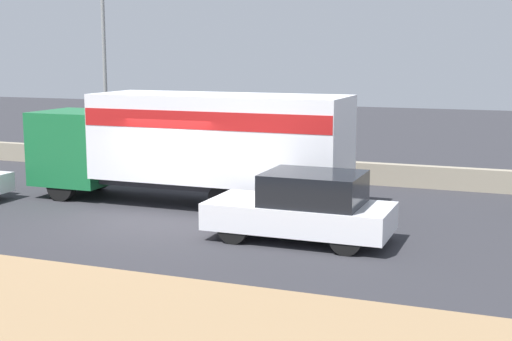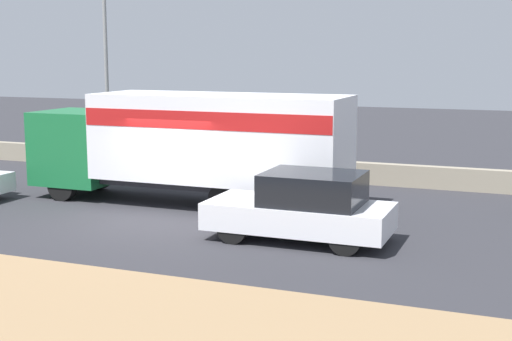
{
  "view_description": "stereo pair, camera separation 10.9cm",
  "coord_description": "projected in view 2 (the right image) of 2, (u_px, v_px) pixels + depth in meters",
  "views": [
    {
      "loc": [
        8.88,
        -15.73,
        4.24
      ],
      "look_at": [
        2.53,
        0.7,
        1.32
      ],
      "focal_mm": 50.0,
      "sensor_mm": 36.0,
      "label": 1
    },
    {
      "loc": [
        8.98,
        -15.69,
        4.24
      ],
      "look_at": [
        2.53,
        0.7,
        1.32
      ],
      "focal_mm": 50.0,
      "sensor_mm": 36.0,
      "label": 2
    }
  ],
  "objects": [
    {
      "name": "ground_plane",
      "position": [
        155.0,
        219.0,
        18.35
      ],
      "size": [
        80.0,
        80.0,
        0.0
      ],
      "primitive_type": "plane",
      "color": "#2D2D33"
    },
    {
      "name": "stone_wall_backdrop",
      "position": [
        254.0,
        166.0,
        24.65
      ],
      "size": [
        60.0,
        0.35,
        0.7
      ],
      "color": "gray",
      "rests_on": "ground_plane"
    },
    {
      "name": "street_lamp",
      "position": [
        106.0,
        61.0,
        25.68
      ],
      "size": [
        0.56,
        0.28,
        6.76
      ],
      "color": "gray",
      "rests_on": "ground_plane"
    },
    {
      "name": "box_truck",
      "position": [
        195.0,
        139.0,
        19.83
      ],
      "size": [
        9.26,
        2.44,
        3.12
      ],
      "rotation": [
        0.0,
        0.0,
        3.14
      ],
      "color": "#196B38",
      "rests_on": "ground_plane"
    },
    {
      "name": "car_hatchback",
      "position": [
        304.0,
        207.0,
        16.12
      ],
      "size": [
        4.18,
        1.86,
        1.59
      ],
      "rotation": [
        0.0,
        0.0,
        3.14
      ],
      "color": "silver",
      "rests_on": "ground_plane"
    }
  ]
}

